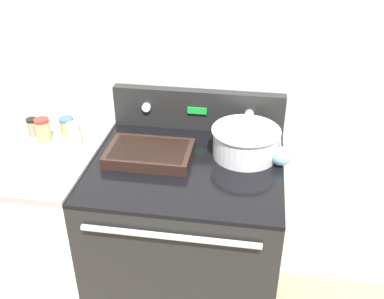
{
  "coord_description": "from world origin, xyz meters",
  "views": [
    {
      "loc": [
        0.27,
        -1.21,
        1.91
      ],
      "look_at": [
        0.02,
        0.37,
        0.97
      ],
      "focal_mm": 42.0,
      "sensor_mm": 36.0,
      "label": 1
    }
  ],
  "objects_px": {
    "casserole_dish": "(149,153)",
    "spice_jar_red_cap": "(43,130)",
    "spice_jar_white_cap": "(75,135)",
    "spice_jar_blue_cap": "(67,126)",
    "mixing_bowl": "(246,140)",
    "spice_jar_black_cap": "(33,127)",
    "ladle": "(281,156)"
  },
  "relations": [
    {
      "from": "casserole_dish",
      "to": "spice_jar_red_cap",
      "type": "xyz_separation_m",
      "value": [
        -0.49,
        0.06,
        0.04
      ]
    },
    {
      "from": "spice_jar_white_cap",
      "to": "spice_jar_blue_cap",
      "type": "bearing_deg",
      "value": 127.26
    },
    {
      "from": "mixing_bowl",
      "to": "spice_jar_black_cap",
      "type": "xyz_separation_m",
      "value": [
        -0.96,
        0.0,
        -0.02
      ]
    },
    {
      "from": "casserole_dish",
      "to": "spice_jar_white_cap",
      "type": "xyz_separation_m",
      "value": [
        -0.34,
        0.03,
        0.04
      ]
    },
    {
      "from": "ladle",
      "to": "spice_jar_blue_cap",
      "type": "xyz_separation_m",
      "value": [
        -0.96,
        0.09,
        0.02
      ]
    },
    {
      "from": "casserole_dish",
      "to": "ladle",
      "type": "relative_size",
      "value": 1.32
    },
    {
      "from": "ladle",
      "to": "spice_jar_white_cap",
      "type": "xyz_separation_m",
      "value": [
        -0.88,
        -0.02,
        0.03
      ]
    },
    {
      "from": "spice_jar_red_cap",
      "to": "spice_jar_black_cap",
      "type": "distance_m",
      "value": 0.08
    },
    {
      "from": "spice_jar_blue_cap",
      "to": "ladle",
      "type": "bearing_deg",
      "value": -5.12
    },
    {
      "from": "casserole_dish",
      "to": "spice_jar_black_cap",
      "type": "relative_size",
      "value": 4.21
    },
    {
      "from": "ladle",
      "to": "spice_jar_black_cap",
      "type": "xyz_separation_m",
      "value": [
        -1.11,
        0.05,
        0.02
      ]
    },
    {
      "from": "mixing_bowl",
      "to": "spice_jar_black_cap",
      "type": "height_order",
      "value": "mixing_bowl"
    },
    {
      "from": "spice_jar_white_cap",
      "to": "spice_jar_blue_cap",
      "type": "distance_m",
      "value": 0.13
    },
    {
      "from": "spice_jar_blue_cap",
      "to": "spice_jar_red_cap",
      "type": "height_order",
      "value": "spice_jar_red_cap"
    },
    {
      "from": "casserole_dish",
      "to": "spice_jar_red_cap",
      "type": "bearing_deg",
      "value": 173.52
    },
    {
      "from": "spice_jar_white_cap",
      "to": "spice_jar_red_cap",
      "type": "relative_size",
      "value": 1.04
    },
    {
      "from": "spice_jar_white_cap",
      "to": "mixing_bowl",
      "type": "bearing_deg",
      "value": 4.94
    },
    {
      "from": "ladle",
      "to": "casserole_dish",
      "type": "bearing_deg",
      "value": -175.13
    },
    {
      "from": "casserole_dish",
      "to": "ladle",
      "type": "xyz_separation_m",
      "value": [
        0.55,
        0.05,
        0.01
      ]
    },
    {
      "from": "casserole_dish",
      "to": "spice_jar_white_cap",
      "type": "height_order",
      "value": "spice_jar_white_cap"
    },
    {
      "from": "spice_jar_red_cap",
      "to": "spice_jar_black_cap",
      "type": "xyz_separation_m",
      "value": [
        -0.07,
        0.04,
        -0.01
      ]
    },
    {
      "from": "spice_jar_blue_cap",
      "to": "casserole_dish",
      "type": "bearing_deg",
      "value": -17.69
    },
    {
      "from": "spice_jar_white_cap",
      "to": "spice_jar_red_cap",
      "type": "height_order",
      "value": "spice_jar_white_cap"
    },
    {
      "from": "mixing_bowl",
      "to": "ladle",
      "type": "distance_m",
      "value": 0.16
    },
    {
      "from": "spice_jar_blue_cap",
      "to": "spice_jar_red_cap",
      "type": "distance_m",
      "value": 0.11
    },
    {
      "from": "spice_jar_white_cap",
      "to": "spice_jar_red_cap",
      "type": "distance_m",
      "value": 0.16
    },
    {
      "from": "spice_jar_blue_cap",
      "to": "spice_jar_white_cap",
      "type": "bearing_deg",
      "value": -52.74
    },
    {
      "from": "spice_jar_blue_cap",
      "to": "spice_jar_black_cap",
      "type": "relative_size",
      "value": 0.96
    },
    {
      "from": "spice_jar_white_cap",
      "to": "spice_jar_black_cap",
      "type": "bearing_deg",
      "value": 163.41
    },
    {
      "from": "spice_jar_blue_cap",
      "to": "spice_jar_red_cap",
      "type": "xyz_separation_m",
      "value": [
        -0.08,
        -0.08,
        0.01
      ]
    },
    {
      "from": "mixing_bowl",
      "to": "spice_jar_white_cap",
      "type": "relative_size",
      "value": 2.61
    },
    {
      "from": "spice_jar_black_cap",
      "to": "mixing_bowl",
      "type": "bearing_deg",
      "value": -0.28
    }
  ]
}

